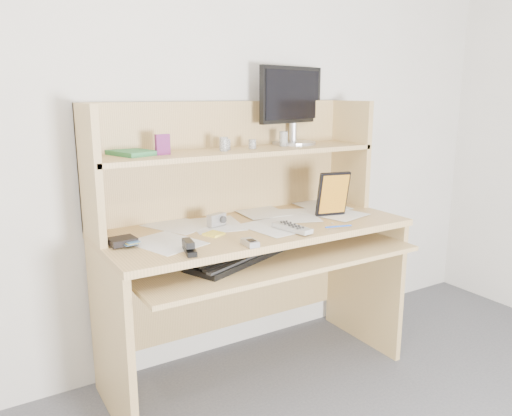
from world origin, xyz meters
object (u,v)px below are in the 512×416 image
desk (246,233)px  game_case (333,194)px  monitor (292,103)px  keyboard (238,257)px  tv_remote (292,228)px

desk → game_case: desk is taller
desk → monitor: size_ratio=3.17×
keyboard → tv_remote: 0.27m
desk → game_case: (0.40, -0.15, 0.17)m
tv_remote → game_case: game_case is taller
tv_remote → desk: bearing=96.3°
desk → tv_remote: 0.28m
monitor → desk: bearing=-171.2°
tv_remote → game_case: 0.35m
tv_remote → keyboard: bearing=159.6°
tv_remote → monitor: size_ratio=0.45×
desk → game_case: 0.46m
keyboard → game_case: size_ratio=2.39×
desk → game_case: bearing=-20.2°
tv_remote → monitor: bearing=44.1°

